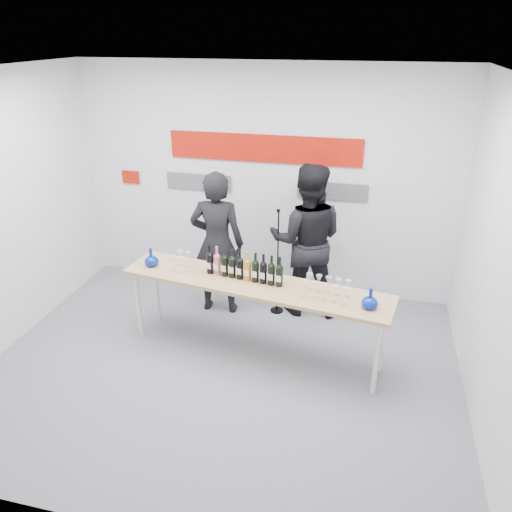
# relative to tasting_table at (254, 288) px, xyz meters

# --- Properties ---
(ground) EXTENTS (5.00, 5.00, 0.00)m
(ground) POSITION_rel_tasting_table_xyz_m (-0.27, -0.36, -0.82)
(ground) COLOR slate
(ground) RESTS_ON ground
(back_wall) EXTENTS (5.00, 0.04, 3.00)m
(back_wall) POSITION_rel_tasting_table_xyz_m (-0.27, 1.64, 0.68)
(back_wall) COLOR silver
(back_wall) RESTS_ON ground
(signage) EXTENTS (3.38, 0.02, 0.79)m
(signage) POSITION_rel_tasting_table_xyz_m (-0.32, 1.61, 0.99)
(signage) COLOR #AE1407
(signage) RESTS_ON back_wall
(tasting_table) EXTENTS (3.00, 1.03, 0.88)m
(tasting_table) POSITION_rel_tasting_table_xyz_m (0.00, 0.00, 0.00)
(tasting_table) COLOR tan
(tasting_table) RESTS_ON ground
(wine_bottles) EXTENTS (0.89, 0.21, 0.33)m
(wine_bottles) POSITION_rel_tasting_table_xyz_m (-0.12, 0.06, 0.23)
(wine_bottles) COLOR black
(wine_bottles) RESTS_ON tasting_table
(decanter_left) EXTENTS (0.16, 0.16, 0.21)m
(decanter_left) POSITION_rel_tasting_table_xyz_m (-1.23, 0.13, 0.17)
(decanter_left) COLOR navy
(decanter_left) RESTS_ON tasting_table
(decanter_right) EXTENTS (0.16, 0.16, 0.21)m
(decanter_right) POSITION_rel_tasting_table_xyz_m (1.21, -0.24, 0.17)
(decanter_right) COLOR navy
(decanter_right) RESTS_ON tasting_table
(glasses_left) EXTENTS (0.19, 0.24, 0.18)m
(glasses_left) POSITION_rel_tasting_table_xyz_m (-0.87, 0.13, 0.16)
(glasses_left) COLOR silver
(glasses_left) RESTS_ON tasting_table
(glasses_right) EXTENTS (0.48, 0.28, 0.18)m
(glasses_right) POSITION_rel_tasting_table_xyz_m (0.78, -0.12, 0.16)
(glasses_right) COLOR silver
(glasses_right) RESTS_ON tasting_table
(presenter_left) EXTENTS (0.70, 0.49, 1.84)m
(presenter_left) POSITION_rel_tasting_table_xyz_m (-0.67, 0.83, 0.10)
(presenter_left) COLOR black
(presenter_left) RESTS_ON ground
(presenter_right) EXTENTS (1.00, 0.82, 1.93)m
(presenter_right) POSITION_rel_tasting_table_xyz_m (0.40, 1.08, 0.15)
(presenter_right) COLOR black
(presenter_right) RESTS_ON ground
(mic_stand) EXTENTS (0.16, 0.16, 1.41)m
(mic_stand) POSITION_rel_tasting_table_xyz_m (0.07, 0.93, -0.39)
(mic_stand) COLOR black
(mic_stand) RESTS_ON ground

